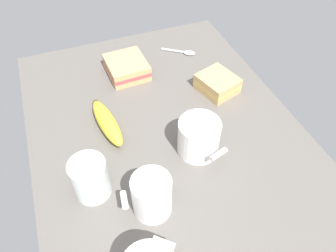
{
  "coord_description": "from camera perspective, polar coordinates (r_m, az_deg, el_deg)",
  "views": [
    {
      "loc": [
        -48.46,
        18.37,
        61.35
      ],
      "look_at": [
        0.0,
        0.0,
        5.0
      ],
      "focal_mm": 35.0,
      "sensor_mm": 36.0,
      "label": 1
    }
  ],
  "objects": [
    {
      "name": "coffee_mug_spare",
      "position": [
        0.63,
        -2.88,
        -11.97
      ],
      "size": [
        7.7,
        9.86,
        9.41
      ],
      "color": "white",
      "rests_on": "tabletop"
    },
    {
      "name": "sandwich_main",
      "position": [
        0.95,
        -7.2,
        10.09
      ],
      "size": [
        12.33,
        11.2,
        4.4
      ],
      "color": "tan",
      "rests_on": "tabletop"
    },
    {
      "name": "glass_of_milk",
      "position": [
        0.68,
        -13.34,
        -9.06
      ],
      "size": [
        7.39,
        7.39,
        9.18
      ],
      "color": "silver",
      "rests_on": "tabletop"
    },
    {
      "name": "tabletop",
      "position": [
        0.8,
        -0.0,
        -1.95
      ],
      "size": [
        90.0,
        64.0,
        2.0
      ],
      "primitive_type": "cube",
      "color": "#5B5651",
      "rests_on": "ground"
    },
    {
      "name": "coffee_mug_black",
      "position": [
        0.73,
        5.39,
        -1.9
      ],
      "size": [
        11.94,
        9.34,
        8.65
      ],
      "color": "white",
      "rests_on": "tabletop"
    },
    {
      "name": "sandwich_side",
      "position": [
        0.9,
        8.59,
        7.3
      ],
      "size": [
        11.91,
        11.26,
        4.4
      ],
      "color": "tan",
      "rests_on": "tabletop"
    },
    {
      "name": "banana",
      "position": [
        0.8,
        -10.57,
        0.61
      ],
      "size": [
        16.84,
        6.3,
        4.06
      ],
      "color": "yellow",
      "rests_on": "tabletop"
    },
    {
      "name": "spoon",
      "position": [
        1.04,
        2.74,
        12.75
      ],
      "size": [
        7.43,
        9.56,
        0.8
      ],
      "color": "silver",
      "rests_on": "tabletop"
    }
  ]
}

